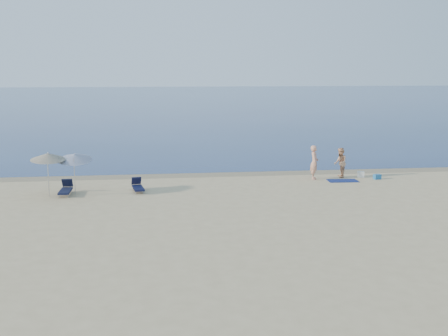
# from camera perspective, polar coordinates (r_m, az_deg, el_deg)

# --- Properties ---
(ground) EXTENTS (160.00, 160.00, 0.00)m
(ground) POSITION_cam_1_polar(r_m,az_deg,el_deg) (16.13, 15.42, -13.37)
(ground) COLOR tan
(ground) RESTS_ON ground
(sea) EXTENTS (240.00, 160.00, 0.01)m
(sea) POSITION_cam_1_polar(r_m,az_deg,el_deg) (113.93, -4.24, 6.93)
(sea) COLOR #0D204E
(sea) RESTS_ON ground
(wet_sand_strip) EXTENTS (240.00, 1.60, 0.00)m
(wet_sand_strip) POSITION_cam_1_polar(r_m,az_deg,el_deg) (34.12, 2.93, -0.57)
(wet_sand_strip) COLOR #847254
(wet_sand_strip) RESTS_ON ground
(person_left) EXTENTS (0.65, 0.82, 1.96)m
(person_left) POSITION_cam_1_polar(r_m,az_deg,el_deg) (32.65, 9.16, 0.57)
(person_left) COLOR tan
(person_left) RESTS_ON ground
(person_right) EXTENTS (0.81, 0.96, 1.75)m
(person_right) POSITION_cam_1_polar(r_m,az_deg,el_deg) (33.44, 11.74, 0.53)
(person_right) COLOR tan
(person_right) RESTS_ON ground
(beach_towel) EXTENTS (1.72, 1.01, 0.03)m
(beach_towel) POSITION_cam_1_polar(r_m,az_deg,el_deg) (32.58, 11.97, -1.27)
(beach_towel) COLOR #101B52
(beach_towel) RESTS_ON ground
(white_bag) EXTENTS (0.46, 0.43, 0.33)m
(white_bag) POSITION_cam_1_polar(r_m,az_deg,el_deg) (33.93, 13.72, -0.63)
(white_bag) COLOR silver
(white_bag) RESTS_ON ground
(blue_cooler) EXTENTS (0.44, 0.35, 0.28)m
(blue_cooler) POSITION_cam_1_polar(r_m,az_deg,el_deg) (33.57, 15.30, -0.86)
(blue_cooler) COLOR #1D62A0
(blue_cooler) RESTS_ON ground
(umbrella_near) EXTENTS (1.92, 1.94, 2.28)m
(umbrella_near) POSITION_cam_1_polar(r_m,az_deg,el_deg) (29.18, -14.92, 1.09)
(umbrella_near) COLOR silver
(umbrella_near) RESTS_ON ground
(umbrella_far) EXTENTS (2.04, 2.06, 2.33)m
(umbrella_far) POSITION_cam_1_polar(r_m,az_deg,el_deg) (29.06, -17.44, 1.13)
(umbrella_far) COLOR silver
(umbrella_far) RESTS_ON ground
(lounger_left) EXTENTS (0.55, 1.64, 0.72)m
(lounger_left) POSITION_cam_1_polar(r_m,az_deg,el_deg) (29.55, -15.78, -2.11)
(lounger_left) COLOR black
(lounger_left) RESTS_ON ground
(lounger_right) EXTENTS (0.74, 1.59, 0.68)m
(lounger_right) POSITION_cam_1_polar(r_m,az_deg,el_deg) (29.51, -8.74, -1.89)
(lounger_right) COLOR #141739
(lounger_right) RESTS_ON ground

